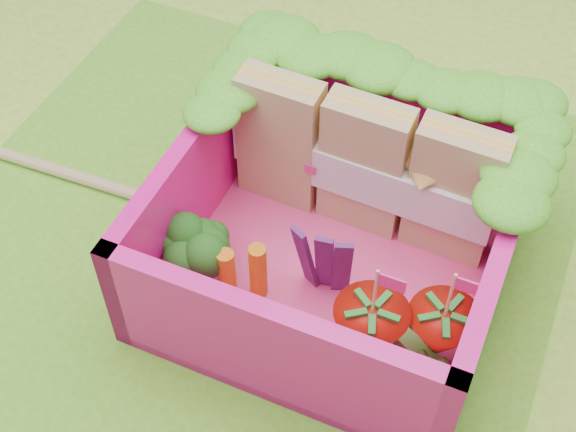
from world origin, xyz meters
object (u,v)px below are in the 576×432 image
at_px(broccoli, 199,246).
at_px(chopsticks, 60,171).
at_px(strawberry_right, 440,335).
at_px(strawberry_left, 369,332).
at_px(bento_box, 337,228).
at_px(sandwich_stack, 365,166).

xyz_separation_m(broccoli, chopsticks, (-0.88, 0.27, -0.20)).
relative_size(strawberry_right, chopsticks, 0.23).
xyz_separation_m(strawberry_left, strawberry_right, (0.24, 0.10, -0.01)).
relative_size(bento_box, sandwich_stack, 1.17).
bearing_deg(chopsticks, broccoli, -16.86).
height_order(bento_box, broccoli, bento_box).
bearing_deg(bento_box, strawberry_left, -52.66).
distance_m(broccoli, chopsticks, 0.94).
bearing_deg(strawberry_left, strawberry_right, 22.46).
bearing_deg(strawberry_left, bento_box, 127.34).
xyz_separation_m(sandwich_stack, strawberry_right, (0.49, -0.54, -0.16)).
height_order(bento_box, sandwich_stack, sandwich_stack).
height_order(bento_box, strawberry_left, strawberry_left).
xyz_separation_m(sandwich_stack, strawberry_left, (0.26, -0.63, -0.16)).
height_order(sandwich_stack, broccoli, sandwich_stack).
xyz_separation_m(bento_box, broccoli, (-0.47, -0.26, -0.05)).
height_order(broccoli, strawberry_left, strawberry_left).
relative_size(strawberry_left, chopsticks, 0.23).
bearing_deg(bento_box, strawberry_right, -26.35).
relative_size(sandwich_stack, broccoli, 3.55).
bearing_deg(broccoli, strawberry_right, 0.70).
bearing_deg(sandwich_stack, chopsticks, -168.26).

